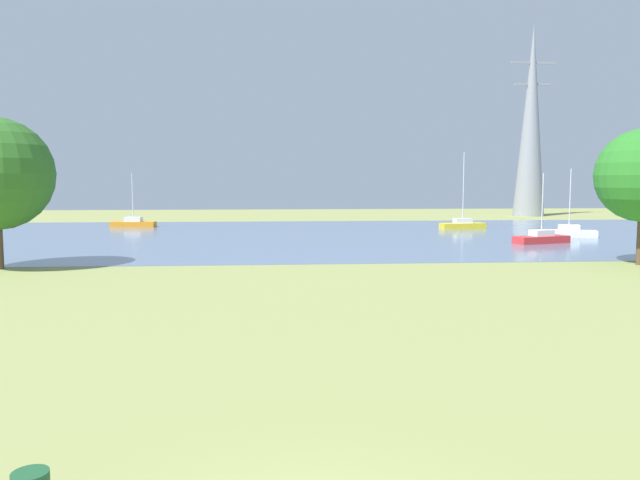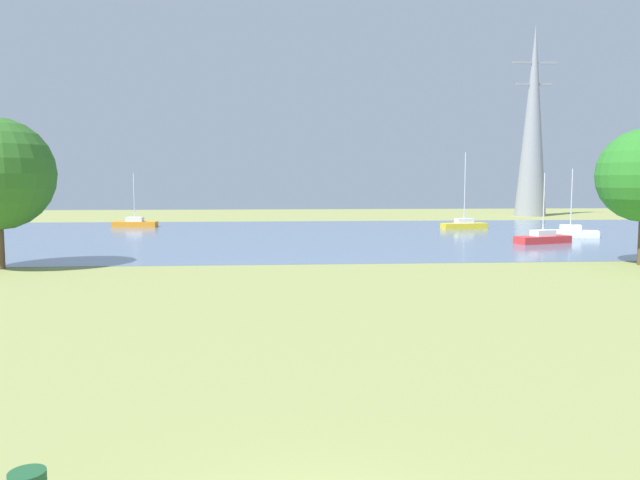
{
  "view_description": "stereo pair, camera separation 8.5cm",
  "coord_description": "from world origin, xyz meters",
  "views": [
    {
      "loc": [
        -0.51,
        -8.03,
        5.23
      ],
      "look_at": [
        1.37,
        16.62,
        2.83
      ],
      "focal_mm": 34.86,
      "sensor_mm": 36.0,
      "label": 1
    },
    {
      "loc": [
        -0.43,
        -8.04,
        5.23
      ],
      "look_at": [
        1.37,
        16.62,
        2.83
      ],
      "focal_mm": 34.86,
      "sensor_mm": 36.0,
      "label": 2
    }
  ],
  "objects": [
    {
      "name": "sailboat_yellow",
      "position": [
        19.72,
        56.69,
        0.48
      ],
      "size": [
        4.96,
        2.16,
        8.09
      ],
      "color": "yellow",
      "rests_on": "water_surface"
    },
    {
      "name": "water_surface",
      "position": [
        0.0,
        50.0,
        0.01
      ],
      "size": [
        140.0,
        40.0,
        0.02
      ],
      "primitive_type": "cube",
      "color": "slate",
      "rests_on": "ground"
    },
    {
      "name": "sailboat_red",
      "position": [
        21.56,
        41.32,
        0.45
      ],
      "size": [
        5.03,
        2.89,
        5.76
      ],
      "color": "red",
      "rests_on": "water_surface"
    },
    {
      "name": "sailboat_white",
      "position": [
        26.6,
        46.82,
        0.45
      ],
      "size": [
        5.03,
        3.0,
        6.21
      ],
      "color": "white",
      "rests_on": "water_surface"
    },
    {
      "name": "electricity_pylon",
      "position": [
        36.54,
        79.52,
        13.62
      ],
      "size": [
        6.4,
        4.4,
        27.22
      ],
      "color": "gray",
      "rests_on": "ground"
    },
    {
      "name": "sailboat_orange",
      "position": [
        -15.9,
        61.84,
        0.45
      ],
      "size": [
        4.89,
        1.8,
        5.97
      ],
      "color": "orange",
      "rests_on": "water_surface"
    },
    {
      "name": "ground_plane",
      "position": [
        0.0,
        22.0,
        0.0
      ],
      "size": [
        160.0,
        160.0,
        0.0
      ],
      "primitive_type": "plane",
      "color": "#8C9351"
    }
  ]
}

